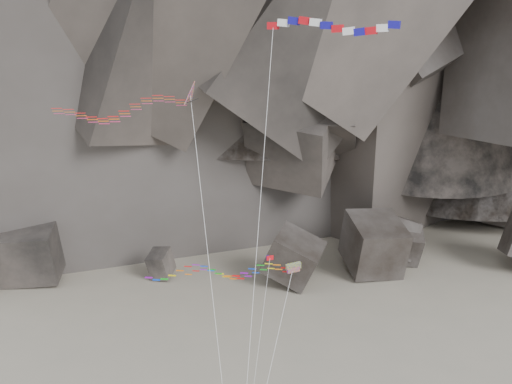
{
  "coord_description": "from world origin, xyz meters",
  "views": [
    {
      "loc": [
        -0.11,
        -42.21,
        31.84
      ],
      "look_at": [
        1.01,
        6.0,
        18.63
      ],
      "focal_mm": 45.0,
      "sensor_mm": 36.0,
      "label": 1
    }
  ],
  "objects_px": {
    "delta_kite": "(115,109)",
    "parafoil_kite": "(214,271)",
    "pennant_kite": "(263,307)",
    "banner_kite": "(331,30)"
  },
  "relations": [
    {
      "from": "delta_kite",
      "to": "parafoil_kite",
      "type": "bearing_deg",
      "value": 27.85
    },
    {
      "from": "pennant_kite",
      "to": "delta_kite",
      "type": "bearing_deg",
      "value": 137.48
    },
    {
      "from": "banner_kite",
      "to": "parafoil_kite",
      "type": "bearing_deg",
      "value": -175.07
    },
    {
      "from": "banner_kite",
      "to": "pennant_kite",
      "type": "distance_m",
      "value": 18.92
    },
    {
      "from": "delta_kite",
      "to": "pennant_kite",
      "type": "distance_m",
      "value": 16.75
    },
    {
      "from": "delta_kite",
      "to": "pennant_kite",
      "type": "height_order",
      "value": "delta_kite"
    },
    {
      "from": "parafoil_kite",
      "to": "pennant_kite",
      "type": "height_order",
      "value": "pennant_kite"
    },
    {
      "from": "banner_kite",
      "to": "pennant_kite",
      "type": "xyz_separation_m",
      "value": [
        -4.31,
        -2.0,
        -18.31
      ]
    },
    {
      "from": "parafoil_kite",
      "to": "pennant_kite",
      "type": "distance_m",
      "value": 5.97
    },
    {
      "from": "pennant_kite",
      "to": "banner_kite",
      "type": "bearing_deg",
      "value": -0.03
    }
  ]
}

